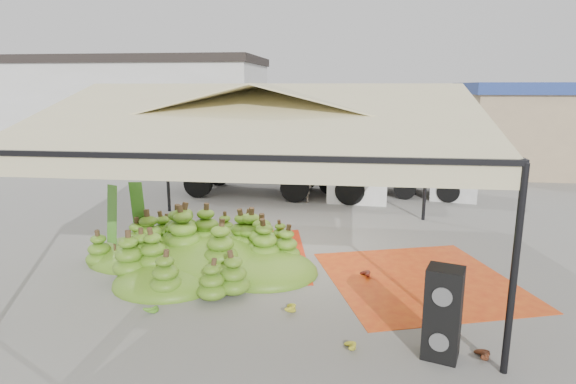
# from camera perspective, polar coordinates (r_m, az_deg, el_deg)

# --- Properties ---
(ground) EXTENTS (90.00, 90.00, 0.00)m
(ground) POSITION_cam_1_polar(r_m,az_deg,el_deg) (11.31, -2.01, -8.06)
(ground) COLOR slate
(ground) RESTS_ON ground
(canopy_tent) EXTENTS (8.10, 8.10, 4.00)m
(canopy_tent) POSITION_cam_1_polar(r_m,az_deg,el_deg) (10.61, -2.15, 8.87)
(canopy_tent) COLOR black
(canopy_tent) RESTS_ON ground
(building_white) EXTENTS (14.30, 6.30, 5.40)m
(building_white) POSITION_cam_1_polar(r_m,az_deg,el_deg) (27.15, -18.48, 9.22)
(building_white) COLOR silver
(building_white) RESTS_ON ground
(building_tan) EXTENTS (6.30, 5.30, 4.10)m
(building_tan) POSITION_cam_1_polar(r_m,az_deg,el_deg) (24.92, 26.93, 6.80)
(building_tan) COLOR tan
(building_tan) RESTS_ON ground
(tarp_left) EXTENTS (4.68, 4.53, 0.01)m
(tarp_left) POSITION_cam_1_polar(r_m,az_deg,el_deg) (11.71, -7.93, -7.40)
(tarp_left) COLOR red
(tarp_left) RESTS_ON ground
(tarp_right) EXTENTS (4.64, 4.75, 0.01)m
(tarp_right) POSITION_cam_1_polar(r_m,az_deg,el_deg) (10.58, 15.37, -9.98)
(tarp_right) COLOR #E55A15
(tarp_right) RESTS_ON ground
(banana_heap) EXTENTS (7.05, 6.50, 1.22)m
(banana_heap) POSITION_cam_1_polar(r_m,az_deg,el_deg) (10.92, -10.18, -5.62)
(banana_heap) COLOR #427B19
(banana_heap) RESTS_ON ground
(hand_yellow_a) EXTENTS (0.49, 0.41, 0.22)m
(hand_yellow_a) POSITION_cam_1_polar(r_m,az_deg,el_deg) (8.86, -0.34, -13.34)
(hand_yellow_a) COLOR gold
(hand_yellow_a) RESTS_ON ground
(hand_yellow_b) EXTENTS (0.47, 0.42, 0.18)m
(hand_yellow_b) POSITION_cam_1_polar(r_m,az_deg,el_deg) (7.78, 6.86, -17.51)
(hand_yellow_b) COLOR gold
(hand_yellow_b) RESTS_ON ground
(hand_red_a) EXTENTS (0.47, 0.39, 0.21)m
(hand_red_a) POSITION_cam_1_polar(r_m,az_deg,el_deg) (8.01, 21.46, -17.28)
(hand_red_a) COLOR #592614
(hand_red_a) RESTS_ON ground
(hand_red_b) EXTENTS (0.52, 0.48, 0.19)m
(hand_red_b) POSITION_cam_1_polar(r_m,az_deg,el_deg) (10.44, 8.80, -9.44)
(hand_red_b) COLOR #5D1E15
(hand_red_b) RESTS_ON ground
(hand_green) EXTENTS (0.52, 0.48, 0.19)m
(hand_green) POSITION_cam_1_polar(r_m,az_deg,el_deg) (9.22, -16.11, -12.90)
(hand_green) COLOR #40841B
(hand_green) RESTS_ON ground
(hanging_bunches) EXTENTS (4.74, 0.24, 0.20)m
(hanging_bunches) POSITION_cam_1_polar(r_m,az_deg,el_deg) (10.13, -2.87, 4.83)
(hanging_bunches) COLOR #377318
(hanging_bunches) RESTS_ON ground
(speaker_stack) EXTENTS (0.62, 0.58, 1.41)m
(speaker_stack) POSITION_cam_1_polar(r_m,az_deg,el_deg) (7.62, 17.88, -13.51)
(speaker_stack) COLOR black
(speaker_stack) RESTS_ON ground
(banana_leaves) EXTENTS (0.96, 1.36, 3.70)m
(banana_leaves) POSITION_cam_1_polar(r_m,az_deg,el_deg) (11.77, -17.78, -7.83)
(banana_leaves) COLOR #397920
(banana_leaves) RESTS_ON ground
(vendor) EXTENTS (0.62, 0.44, 1.62)m
(vendor) POSITION_cam_1_polar(r_m,az_deg,el_deg) (16.62, 1.83, 1.54)
(vendor) COLOR gray
(vendor) RESTS_ON ground
(truck_left) EXTENTS (7.67, 3.11, 2.57)m
(truck_left) POSITION_cam_1_polar(r_m,az_deg,el_deg) (17.66, 0.56, 4.75)
(truck_left) COLOR #53361B
(truck_left) RESTS_ON ground
(truck_right) EXTENTS (6.03, 3.00, 1.98)m
(truck_right) POSITION_cam_1_polar(r_m,az_deg,el_deg) (18.35, 13.32, 3.55)
(truck_right) COLOR #512D1B
(truck_right) RESTS_ON ground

